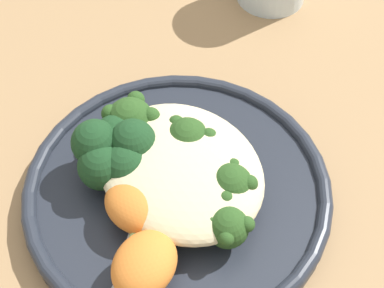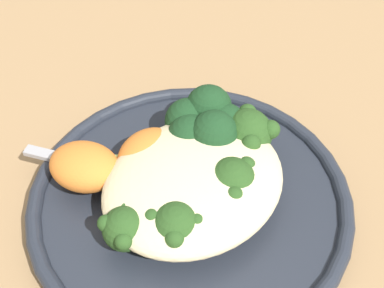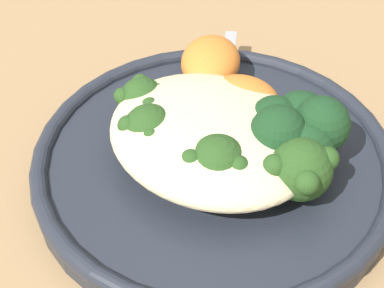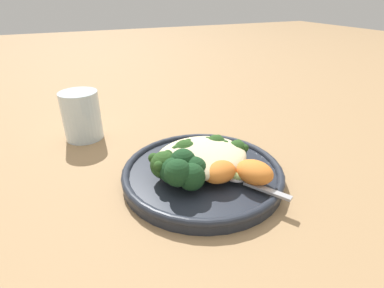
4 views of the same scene
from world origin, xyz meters
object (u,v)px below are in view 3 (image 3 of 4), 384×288
(broccoli_stalk_2, at_px, (190,130))
(broccoli_stalk_6, at_px, (277,137))
(broccoli_stalk_0, at_px, (155,101))
(spoon, at_px, (225,86))
(sweet_potato_chunk_1, at_px, (211,62))
(broccoli_stalk_1, at_px, (163,127))
(sweet_potato_chunk_0, at_px, (243,100))
(kale_tuft, at_px, (296,130))
(broccoli_stalk_4, at_px, (219,152))
(broccoli_stalk_3, at_px, (211,139))
(quinoa_mound, at_px, (212,137))
(plate, at_px, (214,163))
(broccoli_stalk_5, at_px, (284,156))

(broccoli_stalk_2, xyz_separation_m, broccoli_stalk_6, (-0.05, -0.03, 0.00))
(broccoli_stalk_0, bearing_deg, spoon, -149.51)
(broccoli_stalk_6, xyz_separation_m, sweet_potato_chunk_1, (0.08, -0.04, 0.00))
(broccoli_stalk_1, distance_m, sweet_potato_chunk_0, 0.06)
(kale_tuft, distance_m, spoon, 0.08)
(broccoli_stalk_6, bearing_deg, spoon, 161.44)
(broccoli_stalk_4, bearing_deg, sweet_potato_chunk_1, -172.92)
(spoon, bearing_deg, broccoli_stalk_3, 176.34)
(quinoa_mound, bearing_deg, plate, -90.40)
(broccoli_stalk_4, relative_size, broccoli_stalk_5, 0.76)
(sweet_potato_chunk_1, relative_size, kale_tuft, 0.82)
(broccoli_stalk_4, height_order, spoon, broccoli_stalk_4)
(broccoli_stalk_0, xyz_separation_m, sweet_potato_chunk_0, (-0.05, -0.04, 0.00))
(sweet_potato_chunk_0, bearing_deg, spoon, -33.47)
(broccoli_stalk_3, relative_size, sweet_potato_chunk_0, 2.09)
(broccoli_stalk_0, height_order, broccoli_stalk_3, broccoli_stalk_0)
(sweet_potato_chunk_0, distance_m, kale_tuft, 0.05)
(sweet_potato_chunk_1, bearing_deg, broccoli_stalk_5, 149.92)
(broccoli_stalk_2, height_order, broccoli_stalk_4, broccoli_stalk_4)
(broccoli_stalk_3, bearing_deg, kale_tuft, 102.98)
(kale_tuft, bearing_deg, broccoli_stalk_2, 27.24)
(broccoli_stalk_1, xyz_separation_m, spoon, (0.00, -0.07, -0.01))
(broccoli_stalk_1, xyz_separation_m, broccoli_stalk_4, (-0.04, -0.00, 0.00))
(quinoa_mound, xyz_separation_m, sweet_potato_chunk_0, (0.01, -0.04, -0.00))
(quinoa_mound, height_order, spoon, quinoa_mound)
(broccoli_stalk_3, height_order, sweet_potato_chunk_0, broccoli_stalk_3)
(broccoli_stalk_3, bearing_deg, plate, 135.12)
(broccoli_stalk_3, xyz_separation_m, kale_tuft, (-0.04, -0.03, 0.01))
(plate, xyz_separation_m, kale_tuft, (-0.04, -0.03, 0.03))
(broccoli_stalk_3, bearing_deg, sweet_potato_chunk_0, 162.89)
(broccoli_stalk_1, bearing_deg, broccoli_stalk_4, 110.00)
(quinoa_mound, relative_size, broccoli_stalk_5, 1.13)
(plate, distance_m, broccoli_stalk_0, 0.06)
(kale_tuft, height_order, spoon, kale_tuft)
(sweet_potato_chunk_1, bearing_deg, kale_tuft, 159.55)
(broccoli_stalk_3, relative_size, broccoli_stalk_6, 1.25)
(plate, relative_size, broccoli_stalk_5, 1.98)
(broccoli_stalk_6, distance_m, sweet_potato_chunk_1, 0.09)
(broccoli_stalk_3, xyz_separation_m, broccoli_stalk_6, (-0.03, -0.03, -0.00))
(broccoli_stalk_0, bearing_deg, broccoli_stalk_2, 132.30)
(broccoli_stalk_6, bearing_deg, sweet_potato_chunk_0, 166.38)
(broccoli_stalk_0, height_order, kale_tuft, kale_tuft)
(broccoli_stalk_0, distance_m, broccoli_stalk_2, 0.04)
(sweet_potato_chunk_1, xyz_separation_m, spoon, (-0.02, 0.00, -0.01))
(plate, height_order, sweet_potato_chunk_0, sweet_potato_chunk_0)
(plate, distance_m, broccoli_stalk_2, 0.03)
(plate, xyz_separation_m, sweet_potato_chunk_1, (0.05, -0.06, 0.03))
(broccoli_stalk_4, bearing_deg, plate, -168.73)
(broccoli_stalk_3, height_order, broccoli_stalk_6, broccoli_stalk_3)
(broccoli_stalk_6, bearing_deg, broccoli_stalk_2, -141.89)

